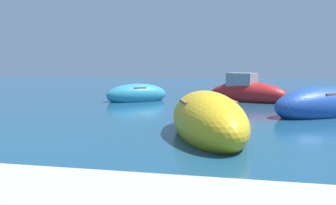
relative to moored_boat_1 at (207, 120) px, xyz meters
name	(u,v)px	position (x,y,z in m)	size (l,w,h in m)	color
moored_boat_1	(207,120)	(0.00, 0.00, 0.00)	(3.32, 5.27, 1.65)	gold
moored_boat_2	(247,93)	(1.13, 9.71, 0.00)	(4.54, 3.14, 1.81)	#B21E1E
moored_boat_5	(137,95)	(-4.67, 8.60, -0.12)	(3.50, 3.14, 1.21)	teal
moored_boat_7	(321,105)	(3.95, 4.91, -0.04)	(4.57, 4.04, 1.49)	#1E479E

